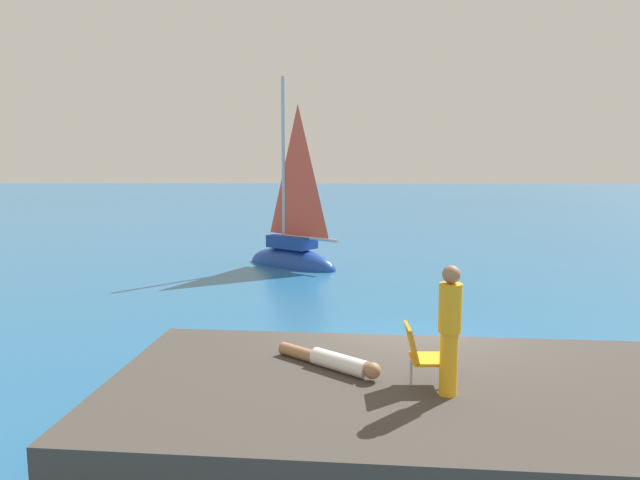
# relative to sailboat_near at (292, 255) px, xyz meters

# --- Properties ---
(ground_plane) EXTENTS (160.00, 160.00, 0.00)m
(ground_plane) POSITION_rel_sailboat_near_xyz_m (3.07, -10.12, -0.39)
(ground_plane) COLOR #236093
(shore_ledge) EXTENTS (8.05, 4.54, 0.87)m
(shore_ledge) POSITION_rel_sailboat_near_xyz_m (2.73, -12.95, 0.04)
(shore_ledge) COLOR #423D38
(shore_ledge) RESTS_ON ground
(boulder_seaward) EXTENTS (0.89, 0.85, 0.43)m
(boulder_seaward) POSITION_rel_sailboat_near_xyz_m (4.33, -10.66, -0.39)
(boulder_seaward) COLOR #393434
(boulder_seaward) RESTS_ON ground
(boulder_inland) EXTENTS (1.15, 1.19, 0.65)m
(boulder_inland) POSITION_rel_sailboat_near_xyz_m (-0.05, -10.96, -0.39)
(boulder_inland) COLOR #443838
(boulder_inland) RESTS_ON ground
(sailboat_near) EXTENTS (3.83, 3.27, 7.21)m
(sailboat_near) POSITION_rel_sailboat_near_xyz_m (0.00, 0.00, 0.00)
(sailboat_near) COLOR #193D99
(sailboat_near) RESTS_ON ground
(person_sunbather) EXTENTS (1.46, 1.21, 0.25)m
(person_sunbather) POSITION_rel_sailboat_near_xyz_m (1.73, -12.49, 0.59)
(person_sunbather) COLOR white
(person_sunbather) RESTS_ON shore_ledge
(person_standing) EXTENTS (0.28, 0.28, 1.62)m
(person_standing) POSITION_rel_sailboat_near_xyz_m (3.18, -13.31, 1.34)
(person_standing) COLOR gold
(person_standing) RESTS_ON shore_ledge
(beach_chair) EXTENTS (0.61, 0.50, 0.80)m
(beach_chair) POSITION_rel_sailboat_near_xyz_m (2.90, -13.03, 0.92)
(beach_chair) COLOR orange
(beach_chair) RESTS_ON shore_ledge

